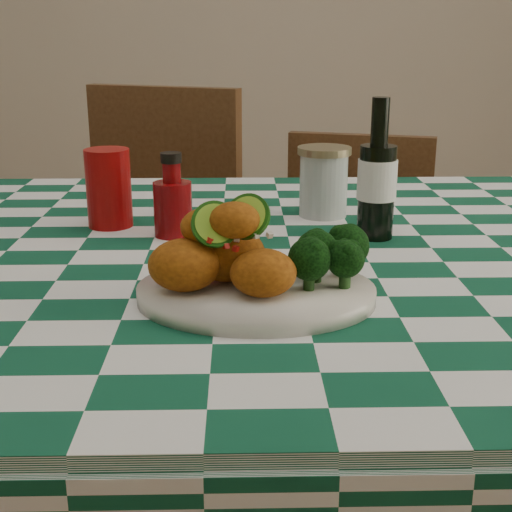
{
  "coord_description": "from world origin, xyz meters",
  "views": [
    {
      "loc": [
        0.03,
        -0.99,
        1.09
      ],
      "look_at": [
        0.05,
        -0.2,
        0.84
      ],
      "focal_mm": 50.0,
      "sensor_mm": 36.0,
      "label": 1
    }
  ],
  "objects_px": {
    "fried_chicken_pile": "(235,245)",
    "red_tumbler": "(109,188)",
    "dining_table": "(224,482)",
    "mason_jar": "(324,182)",
    "plate": "(256,293)",
    "wooden_chair_left": "(133,282)",
    "ketchup_bottle": "(172,195)",
    "beer_bottle": "(378,169)",
    "wooden_chair_right": "(345,308)"
  },
  "relations": [
    {
      "from": "fried_chicken_pile",
      "to": "red_tumbler",
      "type": "bearing_deg",
      "value": 120.96
    },
    {
      "from": "dining_table",
      "to": "mason_jar",
      "type": "height_order",
      "value": "mason_jar"
    },
    {
      "from": "plate",
      "to": "wooden_chair_left",
      "type": "xyz_separation_m",
      "value": [
        -0.29,
        0.94,
        -0.32
      ]
    },
    {
      "from": "red_tumbler",
      "to": "ketchup_bottle",
      "type": "relative_size",
      "value": 0.97
    },
    {
      "from": "fried_chicken_pile",
      "to": "red_tumbler",
      "type": "height_order",
      "value": "red_tumbler"
    },
    {
      "from": "plate",
      "to": "fried_chicken_pile",
      "type": "relative_size",
      "value": 1.78
    },
    {
      "from": "plate",
      "to": "beer_bottle",
      "type": "height_order",
      "value": "beer_bottle"
    },
    {
      "from": "fried_chicken_pile",
      "to": "wooden_chair_right",
      "type": "height_order",
      "value": "fried_chicken_pile"
    },
    {
      "from": "dining_table",
      "to": "wooden_chair_right",
      "type": "distance_m",
      "value": 0.75
    },
    {
      "from": "red_tumbler",
      "to": "wooden_chair_left",
      "type": "bearing_deg",
      "value": 96.27
    },
    {
      "from": "fried_chicken_pile",
      "to": "ketchup_bottle",
      "type": "xyz_separation_m",
      "value": [
        -0.1,
        0.28,
        -0.0
      ]
    },
    {
      "from": "ketchup_bottle",
      "to": "beer_bottle",
      "type": "distance_m",
      "value": 0.31
    },
    {
      "from": "fried_chicken_pile",
      "to": "ketchup_bottle",
      "type": "relative_size",
      "value": 1.22
    },
    {
      "from": "plate",
      "to": "red_tumbler",
      "type": "bearing_deg",
      "value": 123.87
    },
    {
      "from": "dining_table",
      "to": "wooden_chair_right",
      "type": "xyz_separation_m",
      "value": [
        0.29,
        0.68,
        0.02
      ]
    },
    {
      "from": "plate",
      "to": "beer_bottle",
      "type": "distance_m",
      "value": 0.34
    },
    {
      "from": "fried_chicken_pile",
      "to": "wooden_chair_right",
      "type": "distance_m",
      "value": 1.03
    },
    {
      "from": "plate",
      "to": "red_tumbler",
      "type": "xyz_separation_m",
      "value": [
        -0.23,
        0.34,
        0.05
      ]
    },
    {
      "from": "dining_table",
      "to": "wooden_chair_right",
      "type": "bearing_deg",
      "value": 66.87
    },
    {
      "from": "plate",
      "to": "mason_jar",
      "type": "relative_size",
      "value": 2.38
    },
    {
      "from": "mason_jar",
      "to": "plate",
      "type": "bearing_deg",
      "value": -107.23
    },
    {
      "from": "red_tumbler",
      "to": "wooden_chair_right",
      "type": "xyz_separation_m",
      "value": [
        0.47,
        0.55,
        -0.43
      ]
    },
    {
      "from": "red_tumbler",
      "to": "ketchup_bottle",
      "type": "distance_m",
      "value": 0.12
    },
    {
      "from": "wooden_chair_right",
      "to": "fried_chicken_pile",
      "type": "bearing_deg",
      "value": -89.59
    },
    {
      "from": "mason_jar",
      "to": "ketchup_bottle",
      "type": "bearing_deg",
      "value": -154.27
    },
    {
      "from": "beer_bottle",
      "to": "mason_jar",
      "type": "bearing_deg",
      "value": 115.36
    },
    {
      "from": "dining_table",
      "to": "beer_bottle",
      "type": "relative_size",
      "value": 7.88
    },
    {
      "from": "fried_chicken_pile",
      "to": "wooden_chair_right",
      "type": "bearing_deg",
      "value": 73.14
    },
    {
      "from": "ketchup_bottle",
      "to": "plate",
      "type": "bearing_deg",
      "value": -66.7
    },
    {
      "from": "plate",
      "to": "mason_jar",
      "type": "distance_m",
      "value": 0.42
    },
    {
      "from": "mason_jar",
      "to": "red_tumbler",
      "type": "bearing_deg",
      "value": -170.47
    },
    {
      "from": "plate",
      "to": "fried_chicken_pile",
      "type": "bearing_deg",
      "value": 180.0
    },
    {
      "from": "mason_jar",
      "to": "wooden_chair_left",
      "type": "height_order",
      "value": "wooden_chair_left"
    },
    {
      "from": "plate",
      "to": "beer_bottle",
      "type": "xyz_separation_m",
      "value": [
        0.19,
        0.26,
        0.1
      ]
    },
    {
      "from": "ketchup_bottle",
      "to": "mason_jar",
      "type": "relative_size",
      "value": 1.09
    },
    {
      "from": "wooden_chair_left",
      "to": "beer_bottle",
      "type": "bearing_deg",
      "value": -32.67
    },
    {
      "from": "fried_chicken_pile",
      "to": "wooden_chair_left",
      "type": "relative_size",
      "value": 0.17
    },
    {
      "from": "dining_table",
      "to": "fried_chicken_pile",
      "type": "height_order",
      "value": "fried_chicken_pile"
    },
    {
      "from": "mason_jar",
      "to": "beer_bottle",
      "type": "height_order",
      "value": "beer_bottle"
    },
    {
      "from": "red_tumbler",
      "to": "beer_bottle",
      "type": "xyz_separation_m",
      "value": [
        0.41,
        -0.08,
        0.04
      ]
    },
    {
      "from": "wooden_chair_left",
      "to": "wooden_chair_right",
      "type": "bearing_deg",
      "value": 16.68
    },
    {
      "from": "beer_bottle",
      "to": "fried_chicken_pile",
      "type": "bearing_deg",
      "value": -128.83
    },
    {
      "from": "plate",
      "to": "wooden_chair_right",
      "type": "distance_m",
      "value": 1.0
    },
    {
      "from": "beer_bottle",
      "to": "wooden_chair_left",
      "type": "relative_size",
      "value": 0.22
    },
    {
      "from": "beer_bottle",
      "to": "plate",
      "type": "bearing_deg",
      "value": -125.49
    },
    {
      "from": "red_tumbler",
      "to": "mason_jar",
      "type": "distance_m",
      "value": 0.36
    },
    {
      "from": "mason_jar",
      "to": "wooden_chair_right",
      "type": "bearing_deg",
      "value": 76.05
    },
    {
      "from": "red_tumbler",
      "to": "wooden_chair_right",
      "type": "bearing_deg",
      "value": 49.4
    },
    {
      "from": "beer_bottle",
      "to": "wooden_chair_right",
      "type": "distance_m",
      "value": 0.79
    },
    {
      "from": "plate",
      "to": "ketchup_bottle",
      "type": "height_order",
      "value": "ketchup_bottle"
    }
  ]
}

